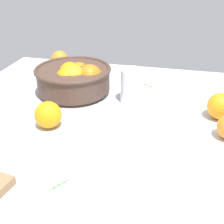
# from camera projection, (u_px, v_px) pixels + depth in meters

# --- Properties ---
(ground_plane) EXTENTS (1.12, 1.05, 0.03)m
(ground_plane) POSITION_uv_depth(u_px,v_px,m) (114.00, 132.00, 0.86)
(ground_plane) COLOR silver
(fruit_bowl) EXTENTS (0.27, 0.27, 0.11)m
(fruit_bowl) POSITION_uv_depth(u_px,v_px,m) (74.00, 78.00, 1.04)
(fruit_bowl) COLOR #473328
(fruit_bowl) RESTS_ON ground_plane
(second_glass) EXTENTS (0.08, 0.08, 0.11)m
(second_glass) POSITION_uv_depth(u_px,v_px,m) (132.00, 88.00, 0.98)
(second_glass) COLOR white
(second_glass) RESTS_ON ground_plane
(loose_orange_0) EXTENTS (0.08, 0.08, 0.08)m
(loose_orange_0) POSITION_uv_depth(u_px,v_px,m) (221.00, 106.00, 0.88)
(loose_orange_0) COLOR orange
(loose_orange_0) RESTS_ON ground_plane
(loose_orange_2) EXTENTS (0.08, 0.08, 0.08)m
(loose_orange_2) POSITION_uv_depth(u_px,v_px,m) (48.00, 115.00, 0.84)
(loose_orange_2) COLOR orange
(loose_orange_2) RESTS_ON ground_plane
(loose_orange_3) EXTENTS (0.07, 0.07, 0.07)m
(loose_orange_3) POSITION_uv_depth(u_px,v_px,m) (60.00, 59.00, 1.28)
(loose_orange_3) COLOR orange
(loose_orange_3) RESTS_ON ground_plane
(herb_sprig_0) EXTENTS (0.03, 0.05, 0.01)m
(herb_sprig_0) POSITION_uv_depth(u_px,v_px,m) (59.00, 184.00, 0.64)
(herb_sprig_0) COLOR #488644
(herb_sprig_0) RESTS_ON ground_plane
(herb_sprig_1) EXTENTS (0.07, 0.05, 0.01)m
(herb_sprig_1) POSITION_uv_depth(u_px,v_px,m) (148.00, 85.00, 1.12)
(herb_sprig_1) COLOR #48833E
(herb_sprig_1) RESTS_ON ground_plane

